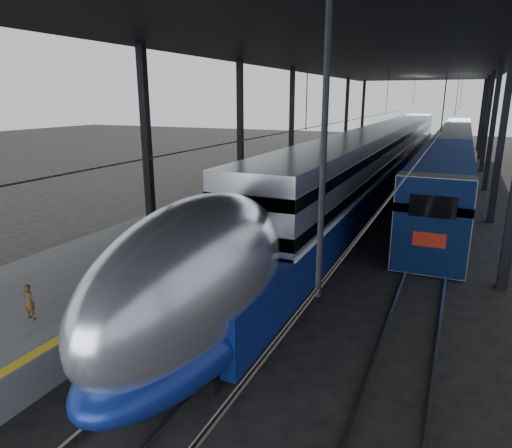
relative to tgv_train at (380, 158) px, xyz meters
The scene contains 8 objects.
ground 24.20m from the tgv_train, 94.76° to the right, with size 160.00×160.00×0.00m, color black.
platform 7.00m from the tgv_train, 143.81° to the right, with size 6.00×80.00×1.00m, color #4C4C4F.
yellow_strip 4.97m from the tgv_train, 123.86° to the right, with size 0.30×80.00×0.01m, color gold.
rails 5.15m from the tgv_train, 58.15° to the right, with size 6.52×80.00×0.16m.
canopy 8.08m from the tgv_train, 91.42° to the right, with size 18.00×75.00×9.47m.
tgv_train is the anchor object (origin of this frame).
second_train 9.62m from the tgv_train, 58.70° to the left, with size 2.81×56.05×3.88m.
child 29.35m from the tgv_train, 98.29° to the right, with size 0.36×0.23×0.98m, color #482E18.
Camera 1 is at (7.74, -12.63, 6.68)m, focal length 32.00 mm.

